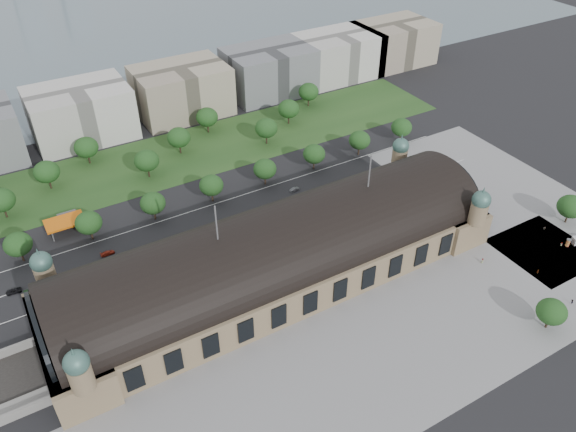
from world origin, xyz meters
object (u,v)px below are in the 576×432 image
parked_car_5 (108,288)px  pedestrian_0 (482,261)px  traffic_car_5 (295,189)px  parked_car_3 (103,296)px  parked_car_0 (49,315)px  pedestrian_1 (538,272)px  petrol_station (67,220)px  parked_car_1 (68,301)px  bus_east (318,196)px  parked_car_4 (119,281)px  bus_mid (228,233)px  traffic_car_6 (402,161)px  pedestrian_5 (561,244)px  parked_car_2 (100,289)px  traffic_car_3 (108,253)px  pedestrian_4 (572,302)px  bus_west (204,240)px  parked_car_6 (203,260)px  pedestrian_2 (544,228)px  traffic_car_2 (14,291)px  advertising_column (568,243)px

parked_car_5 → pedestrian_0: (115.92, -52.69, 0.28)m
traffic_car_5 → parked_car_3: traffic_car_5 is taller
parked_car_0 → pedestrian_1: (147.41, -63.22, 0.21)m
traffic_car_5 → petrol_station: bearing=67.9°
parked_car_1 → bus_east: size_ratio=0.43×
parked_car_4 → parked_car_0: bearing=-118.9°
parked_car_0 → parked_car_3: bearing=62.6°
bus_mid → bus_east: 41.44m
pedestrian_1 → bus_east: bearing=63.8°
traffic_car_6 → pedestrian_5: bearing=16.5°
parked_car_1 → bus_mid: 59.04m
parked_car_2 → bus_mid: bearing=71.6°
traffic_car_3 → pedestrian_4: size_ratio=2.79×
traffic_car_6 → parked_car_3: traffic_car_6 is taller
parked_car_3 → parked_car_5: size_ratio=0.80×
parked_car_5 → traffic_car_3: bearing=144.2°
parked_car_1 → pedestrian_0: bearing=36.4°
parked_car_3 → bus_west: bus_west is taller
pedestrian_0 → pedestrian_4: 30.31m
pedestrian_4 → pedestrian_5: bearing=163.7°
petrol_station → pedestrian_1: bearing=-39.3°
traffic_car_5 → parked_car_5: size_ratio=0.87×
parked_car_1 → parked_car_6: (45.30, -3.28, -0.14)m
traffic_car_5 → parked_car_2: size_ratio=1.00×
pedestrian_2 → pedestrian_4: pedestrian_4 is taller
parked_car_2 → pedestrian_0: 129.91m
traffic_car_3 → parked_car_2: bearing=154.3°
traffic_car_2 → traffic_car_3: size_ratio=0.99×
parked_car_2 → advertising_column: size_ratio=1.45×
traffic_car_6 → bus_mid: bus_mid is taller
petrol_station → parked_car_4: (7.47, -40.28, -2.22)m
parked_car_2 → pedestrian_2: 160.90m
parked_car_3 → pedestrian_4: pedestrian_4 is taller
parked_car_0 → bus_west: size_ratio=0.31×
traffic_car_3 → parked_car_2: traffic_car_3 is taller
traffic_car_2 → pedestrian_2: pedestrian_2 is taller
parked_car_5 → petrol_station: bearing=164.4°
parked_car_2 → pedestrian_4: bearing=34.0°
bus_west → parked_car_0: bearing=104.0°
traffic_car_6 → parked_car_1: 148.36m
advertising_column → pedestrian_0: size_ratio=1.54×
petrol_station → pedestrian_4: bearing=-43.5°
bus_mid → parked_car_5: bearing=93.3°
parked_car_4 → bus_west: bus_west is taller
petrol_station → parked_car_0: size_ratio=3.29×
traffic_car_2 → advertising_column: size_ratio=1.62×
traffic_car_3 → pedestrian_2: pedestrian_2 is taller
traffic_car_6 → parked_car_4: (-130.89, -12.70, -0.03)m
traffic_car_2 → bus_mid: bus_mid is taller
parked_car_2 → parked_car_5: (2.34, -1.09, 0.06)m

